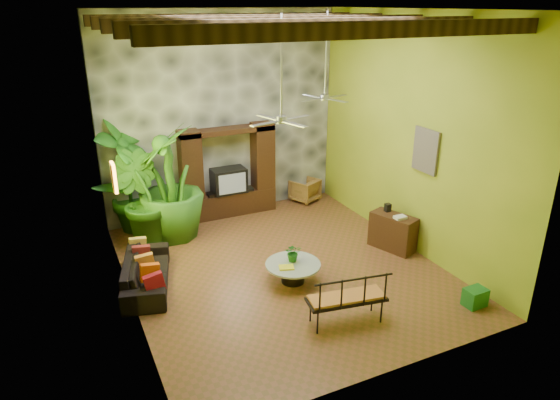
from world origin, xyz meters
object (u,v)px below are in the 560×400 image
sofa (146,272)px  coffee_table (293,270)px  ceiling_fan_back (325,88)px  side_console (393,232)px  tall_plant_a (127,176)px  tall_plant_b (140,200)px  entertainment_center (228,179)px  ceiling_fan_front (281,108)px  iron_bench (349,296)px  green_bin (475,297)px  tall_plant_c (170,183)px  wicker_armchair (305,190)px

sofa → coffee_table: sofa is taller
ceiling_fan_back → coffee_table: (-1.64, -1.79, -3.15)m
ceiling_fan_back → side_console: (0.99, -1.45, -3.00)m
tall_plant_a → tall_plant_b: 0.89m
sofa → side_console: (5.24, -0.72, 0.10)m
entertainment_center → ceiling_fan_front: 4.30m
entertainment_center → side_console: bearing=-52.6°
iron_bench → green_bin: size_ratio=3.63×
entertainment_center → green_bin: bearing=-66.4°
tall_plant_b → tall_plant_c: (0.70, 0.09, 0.25)m
tall_plant_c → green_bin: bearing=-50.8°
wicker_armchair → side_console: size_ratio=0.68×
tall_plant_a → tall_plant_c: (0.82, -0.73, -0.06)m
ceiling_fan_back → tall_plant_b: (-3.93, 1.13, -2.33)m
ceiling_fan_back → side_console: 3.48m
entertainment_center → tall_plant_c: bearing=-156.3°
tall_plant_a → green_bin: size_ratio=7.16×
sofa → coffee_table: 2.82m
ceiling_fan_back → coffee_table: ceiling_fan_back is taller
ceiling_fan_back → wicker_armchair: ceiling_fan_back is taller
wicker_armchair → green_bin: bearing=68.2°
sofa → coffee_table: (2.61, -1.06, -0.04)m
sofa → side_console: side_console is taller
tall_plant_b → iron_bench: (2.52, -4.56, -0.52)m
ceiling_fan_back → entertainment_center: bearing=129.6°
tall_plant_a → iron_bench: 6.06m
sofa → side_console: size_ratio=2.04×
tall_plant_c → coffee_table: 3.57m
entertainment_center → ceiling_fan_front: size_ratio=1.29×
green_bin → ceiling_fan_back: bearing=103.7°
sofa → tall_plant_a: (0.19, 2.68, 1.09)m
ceiling_fan_front → green_bin: bearing=-40.1°
ceiling_fan_back → tall_plant_a: bearing=154.3°
ceiling_fan_front → green_bin: size_ratio=4.79×
tall_plant_a → wicker_armchair: bearing=-0.2°
wicker_armchair → tall_plant_b: bearing=-15.3°
iron_bench → green_bin: 2.45m
sofa → tall_plant_c: bearing=-12.6°
side_console → entertainment_center: bearing=107.6°
ceiling_fan_front → tall_plant_b: 4.17m
ceiling_fan_back → wicker_armchair: 3.69m
side_console → coffee_table: bearing=167.5°
entertainment_center → iron_bench: 5.39m
ceiling_fan_back → wicker_armchair: size_ratio=2.72×
iron_bench → green_bin: bearing=-2.4°
ceiling_fan_back → iron_bench: bearing=-112.4°
ceiling_fan_front → sofa: size_ratio=0.91×
coffee_table → tall_plant_a: bearing=122.9°
tall_plant_a → ceiling_fan_front: bearing=-57.6°
wicker_armchair → tall_plant_c: size_ratio=0.26×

